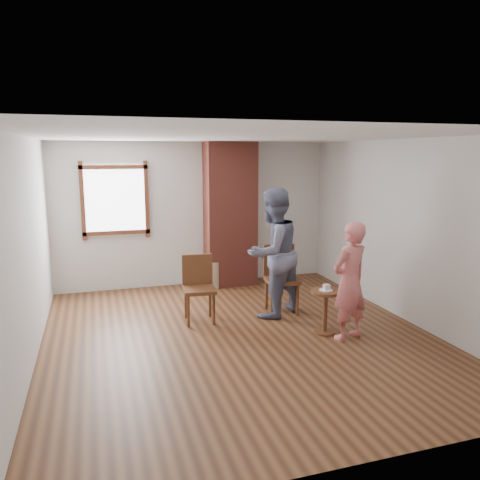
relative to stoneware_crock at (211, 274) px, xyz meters
The scene contains 12 objects.
ground 2.42m from the stoneware_crock, 94.67° to the right, with size 5.50×5.50×0.00m, color brown.
room_shell 2.40m from the stoneware_crock, 98.00° to the right, with size 5.04×5.52×2.62m.
brick_chimney 1.14m from the stoneware_crock, 13.90° to the left, with size 0.90×0.50×2.60m, color #9A4436.
stoneware_crock is the anchor object (origin of this frame).
dark_pot 0.37m from the stoneware_crock, 165.88° to the right, with size 0.14×0.14×0.14m, color black.
dining_chair_left 1.72m from the stoneware_crock, 109.63° to the right, with size 0.48×0.48×0.95m.
dining_chair_right 1.77m from the stoneware_crock, 65.86° to the right, with size 0.54×0.54×1.02m.
side_table 2.79m from the stoneware_crock, 70.33° to the right, with size 0.40×0.40×0.60m.
cake_plate 2.80m from the stoneware_crock, 70.33° to the right, with size 0.18×0.18×0.01m, color white.
cake_slice 2.81m from the stoneware_crock, 70.14° to the right, with size 0.08×0.07×0.06m, color white.
man 1.94m from the stoneware_crock, 73.31° to the right, with size 0.93×0.72×1.91m, color #161A3D.
person_pink 3.13m from the stoneware_crock, 68.31° to the right, with size 0.56×0.37×1.55m, color #E17070.
Camera 1 is at (-1.75, -5.59, 2.39)m, focal length 35.00 mm.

